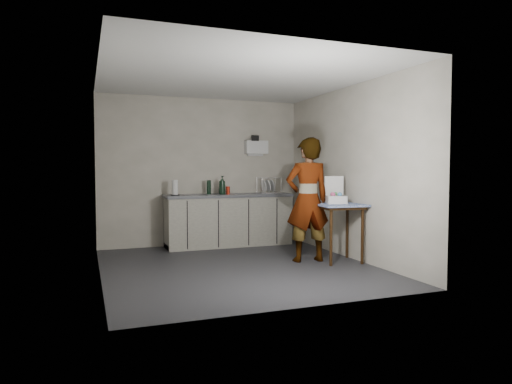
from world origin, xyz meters
name	(u,v)px	position (x,y,z in m)	size (l,w,h in m)	color
ground	(237,267)	(0.00, 0.00, 0.00)	(4.00, 4.00, 0.00)	#29292E
wall_back	(202,172)	(0.00, 1.99, 1.30)	(3.60, 0.02, 2.60)	#BAB5A2
wall_right	(350,172)	(1.79, 0.00, 1.30)	(0.02, 4.00, 2.60)	#BAB5A2
wall_left	(100,173)	(-1.79, 0.00, 1.30)	(0.02, 4.00, 2.60)	#BAB5A2
ceiling	(237,77)	(0.00, 0.00, 2.60)	(3.60, 4.00, 0.01)	white
kitchen_counter	(229,221)	(0.40, 1.70, 0.43)	(2.24, 0.62, 0.91)	black
wall_shelf	(256,147)	(1.00, 1.92, 1.75)	(0.42, 0.18, 0.37)	white
side_table	(340,211)	(1.50, -0.20, 0.74)	(0.72, 0.72, 0.85)	#35200C
standing_man	(308,200)	(1.08, -0.01, 0.90)	(0.66, 0.43, 1.81)	#B2A593
soap_bottle	(222,185)	(0.27, 1.67, 1.07)	(0.12, 0.12, 0.32)	black
soda_can	(228,190)	(0.38, 1.67, 0.98)	(0.07, 0.07, 0.13)	#B42512
dark_bottle	(209,187)	(0.06, 1.75, 1.03)	(0.07, 0.07, 0.25)	black
paper_towel	(175,188)	(-0.56, 1.62, 1.03)	(0.14, 0.14, 0.26)	black
dish_rack	(269,190)	(1.17, 1.72, 0.98)	(0.41, 0.31, 0.29)	white
bakery_box	(336,197)	(1.49, -0.11, 0.94)	(0.36, 0.37, 0.40)	white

